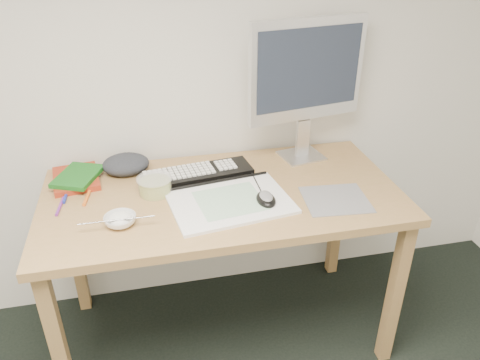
# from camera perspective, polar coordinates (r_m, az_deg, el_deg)

# --- Properties ---
(room_shell) EXTENTS (3.60, 3.60, 3.60)m
(room_shell) POSITION_cam_1_polar(r_m,az_deg,el_deg) (0.19, 9.02, -12.14)
(room_shell) COLOR silver
(room_shell) RESTS_ON ground
(desk) EXTENTS (1.40, 0.70, 0.75)m
(desk) POSITION_cam_1_polar(r_m,az_deg,el_deg) (1.89, -2.12, -3.66)
(desk) COLOR #A57A4B
(desk) RESTS_ON ground
(mousepad) EXTENTS (0.26, 0.24, 0.00)m
(mousepad) POSITION_cam_1_polar(r_m,az_deg,el_deg) (1.83, 11.59, -2.34)
(mousepad) COLOR gray
(mousepad) RESTS_ON desk
(sketchpad) EXTENTS (0.48, 0.38, 0.01)m
(sketchpad) POSITION_cam_1_polar(r_m,az_deg,el_deg) (1.77, -1.20, -2.70)
(sketchpad) COLOR white
(sketchpad) RESTS_ON desk
(keyboard) EXTENTS (0.47, 0.20, 0.03)m
(keyboard) POSITION_cam_1_polar(r_m,az_deg,el_deg) (1.96, -5.21, 0.76)
(keyboard) COLOR black
(keyboard) RESTS_ON desk
(monitor) EXTENTS (0.52, 0.19, 0.61)m
(monitor) POSITION_cam_1_polar(r_m,az_deg,el_deg) (2.01, 8.17, 12.66)
(monitor) COLOR silver
(monitor) RESTS_ON desk
(mouse) EXTENTS (0.07, 0.11, 0.04)m
(mouse) POSITION_cam_1_polar(r_m,az_deg,el_deg) (1.76, 3.19, -2.04)
(mouse) COLOR black
(mouse) RESTS_ON sketchpad
(rice_bowl) EXTENTS (0.12, 0.12, 0.04)m
(rice_bowl) POSITION_cam_1_polar(r_m,az_deg,el_deg) (1.70, -14.39, -4.80)
(rice_bowl) COLOR white
(rice_bowl) RESTS_ON desk
(chopsticks) EXTENTS (0.25, 0.02, 0.02)m
(chopsticks) POSITION_cam_1_polar(r_m,az_deg,el_deg) (1.66, -14.80, -4.77)
(chopsticks) COLOR #B1B1B3
(chopsticks) RESTS_ON rice_bowl
(fruit_tub) EXTENTS (0.18, 0.18, 0.07)m
(fruit_tub) POSITION_cam_1_polar(r_m,az_deg,el_deg) (1.85, -10.32, -0.66)
(fruit_tub) COLOR #D3C54A
(fruit_tub) RESTS_ON desk
(book_red) EXTENTS (0.21, 0.26, 0.02)m
(book_red) POSITION_cam_1_polar(r_m,az_deg,el_deg) (2.03, -19.35, 0.17)
(book_red) COLOR maroon
(book_red) RESTS_ON desk
(book_green) EXTENTS (0.21, 0.24, 0.02)m
(book_green) POSITION_cam_1_polar(r_m,az_deg,el_deg) (2.00, -19.14, 0.46)
(book_green) COLOR #165B18
(book_green) RESTS_ON book_red
(cloth_lump) EXTENTS (0.18, 0.15, 0.07)m
(cloth_lump) POSITION_cam_1_polar(r_m,az_deg,el_deg) (2.04, -13.74, 1.87)
(cloth_lump) COLOR #24272C
(cloth_lump) RESTS_ON desk
(pencil_pink) EXTENTS (0.17, 0.07, 0.01)m
(pencil_pink) POSITION_cam_1_polar(r_m,az_deg,el_deg) (1.89, -3.01, -0.62)
(pencil_pink) COLOR #D56A9B
(pencil_pink) RESTS_ON desk
(pencil_tan) EXTENTS (0.14, 0.13, 0.01)m
(pencil_tan) POSITION_cam_1_polar(r_m,az_deg,el_deg) (1.86, -2.32, -1.06)
(pencil_tan) COLOR tan
(pencil_tan) RESTS_ON desk
(pencil_black) EXTENTS (0.17, 0.03, 0.01)m
(pencil_black) POSITION_cam_1_polar(r_m,az_deg,el_deg) (1.86, -0.58, -1.08)
(pencil_black) COLOR black
(pencil_black) RESTS_ON desk
(marker_blue) EXTENTS (0.02, 0.14, 0.01)m
(marker_blue) POSITION_cam_1_polar(r_m,az_deg,el_deg) (1.94, -20.40, -1.57)
(marker_blue) COLOR #1D2D9F
(marker_blue) RESTS_ON desk
(marker_orange) EXTENTS (0.03, 0.14, 0.01)m
(marker_orange) POSITION_cam_1_polar(r_m,az_deg,el_deg) (1.90, -18.09, -1.84)
(marker_orange) COLOR orange
(marker_orange) RESTS_ON desk
(marker_purple) EXTENTS (0.02, 0.12, 0.01)m
(marker_purple) POSITION_cam_1_polar(r_m,az_deg,el_deg) (1.87, -21.09, -3.00)
(marker_purple) COLOR #71268E
(marker_purple) RESTS_ON desk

